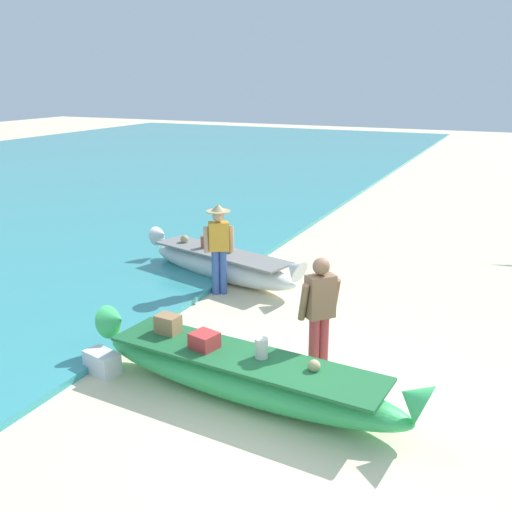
% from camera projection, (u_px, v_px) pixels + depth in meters
% --- Properties ---
extents(ground_plane, '(80.00, 80.00, 0.00)m').
position_uv_depth(ground_plane, '(297.00, 403.00, 7.35)').
color(ground_plane, beige).
extents(boat_green_foreground, '(4.67, 1.16, 0.87)m').
position_uv_depth(boat_green_foreground, '(243.00, 374.00, 7.40)').
color(boat_green_foreground, '#38B760').
rests_on(boat_green_foreground, ground).
extents(boat_white_midground, '(3.94, 1.64, 0.85)m').
position_uv_depth(boat_white_midground, '(221.00, 264.00, 11.71)').
color(boat_white_midground, white).
rests_on(boat_white_midground, ground).
extents(person_vendor_hatted, '(0.56, 0.46, 1.70)m').
position_uv_depth(person_vendor_hatted, '(219.00, 243.00, 10.75)').
color(person_vendor_hatted, '#3D5BA8').
rests_on(person_vendor_hatted, ground).
extents(person_tourist_customer, '(0.51, 0.54, 1.71)m').
position_uv_depth(person_tourist_customer, '(320.00, 313.00, 7.61)').
color(person_tourist_customer, '#B2383D').
rests_on(person_tourist_customer, ground).
extents(cooler_box, '(0.55, 0.40, 0.31)m').
position_uv_depth(cooler_box, '(102.00, 362.00, 8.05)').
color(cooler_box, silver).
rests_on(cooler_box, ground).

